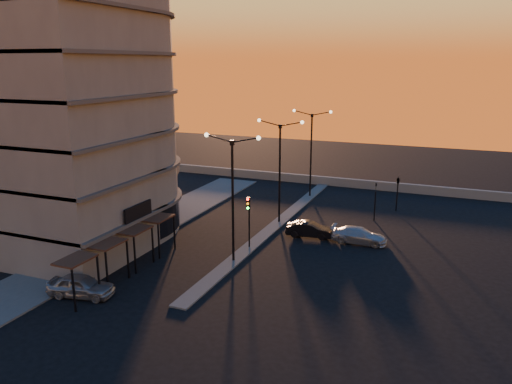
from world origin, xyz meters
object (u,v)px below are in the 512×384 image
at_px(traffic_light_main, 249,214).
at_px(car_wagon, 359,235).
at_px(car_sedan, 309,229).
at_px(car_hatchback, 81,286).
at_px(streetlamp_mid, 280,163).

relative_size(traffic_light_main, car_wagon, 0.94).
height_order(traffic_light_main, car_wagon, traffic_light_main).
bearing_deg(car_sedan, traffic_light_main, 133.54).
distance_m(car_hatchback, car_wagon, 21.72).
relative_size(traffic_light_main, car_hatchback, 1.02).
bearing_deg(car_wagon, car_sedan, 89.26).
xyz_separation_m(traffic_light_main, car_hatchback, (-6.50, -11.69, -2.17)).
xyz_separation_m(car_hatchback, car_wagon, (14.34, 16.31, -0.06)).
xyz_separation_m(streetlamp_mid, car_sedan, (3.67, -2.60, -4.95)).
height_order(traffic_light_main, car_sedan, traffic_light_main).
distance_m(streetlamp_mid, car_wagon, 9.60).
bearing_deg(streetlamp_mid, car_sedan, -35.39).
height_order(streetlamp_mid, traffic_light_main, streetlamp_mid).
bearing_deg(car_hatchback, streetlamp_mid, -30.93).
height_order(traffic_light_main, car_hatchback, traffic_light_main).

